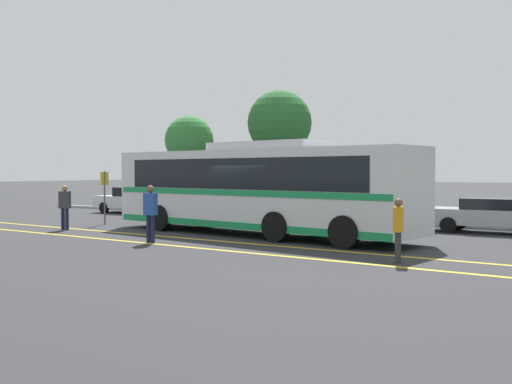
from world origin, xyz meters
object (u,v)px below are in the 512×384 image
(parked_car_1, at_px, (208,205))
(tree_1, at_px, (280,123))
(parked_car_3, at_px, (494,215))
(tree_2, at_px, (189,141))
(transit_bus, at_px, (256,187))
(bus_stop_sign, at_px, (105,191))
(parked_car_0, at_px, (134,200))
(parked_car_2, at_px, (333,209))
(pedestrian_1, at_px, (65,205))
(pedestrian_2, at_px, (398,226))
(pedestrian_0, at_px, (150,210))

(parked_car_1, xyz_separation_m, tree_1, (0.54, 5.70, 4.38))
(parked_car_3, height_order, tree_2, tree_2)
(transit_bus, height_order, tree_2, tree_2)
(parked_car_3, xyz_separation_m, bus_stop_sign, (-14.79, -5.67, 0.79))
(parked_car_0, distance_m, parked_car_1, 5.52)
(parked_car_2, height_order, tree_2, tree_2)
(transit_bus, xyz_separation_m, parked_car_3, (6.91, 5.52, -1.06))
(parked_car_0, xyz_separation_m, pedestrian_1, (4.64, -8.14, 0.28))
(parked_car_0, distance_m, parked_car_3, 18.81)
(parked_car_0, distance_m, tree_2, 5.87)
(parked_car_1, height_order, parked_car_3, parked_car_3)
(bus_stop_sign, bearing_deg, parked_car_2, -50.86)
(parked_car_1, relative_size, tree_2, 0.81)
(transit_bus, relative_size, parked_car_3, 2.67)
(parked_car_2, xyz_separation_m, tree_2, (-12.38, 4.91, 3.50))
(pedestrian_1, height_order, pedestrian_2, pedestrian_1)
(tree_2, bearing_deg, parked_car_1, -42.13)
(pedestrian_2, height_order, tree_2, tree_2)
(parked_car_2, bearing_deg, pedestrian_2, 31.71)
(pedestrian_1, relative_size, pedestrian_2, 1.07)
(pedestrian_1, xyz_separation_m, bus_stop_sign, (-0.61, 2.55, 0.47))
(tree_2, bearing_deg, pedestrian_0, -53.13)
(transit_bus, distance_m, parked_car_2, 5.39)
(parked_car_2, height_order, pedestrian_0, pedestrian_0)
(parked_car_2, bearing_deg, transit_bus, -8.38)
(transit_bus, height_order, parked_car_2, transit_bus)
(parked_car_1, xyz_separation_m, tree_2, (-5.60, 5.07, 3.54))
(transit_bus, height_order, pedestrian_0, transit_bus)
(parked_car_1, height_order, pedestrian_0, pedestrian_0)
(parked_car_1, relative_size, parked_car_2, 1.01)
(pedestrian_1, height_order, bus_stop_sign, bus_stop_sign)
(transit_bus, distance_m, bus_stop_sign, 7.88)
(pedestrian_0, distance_m, bus_stop_sign, 7.44)
(pedestrian_0, relative_size, tree_2, 0.33)
(parked_car_1, xyz_separation_m, parked_car_3, (13.31, 0.41, 0.03))
(transit_bus, bearing_deg, tree_2, 55.57)
(pedestrian_1, bearing_deg, pedestrian_0, -36.44)
(parked_car_0, bearing_deg, parked_car_3, -91.73)
(pedestrian_0, bearing_deg, parked_car_1, -67.14)
(parked_car_0, height_order, parked_car_1, parked_car_0)
(transit_bus, height_order, pedestrian_2, transit_bus)
(parked_car_0, xyz_separation_m, tree_1, (6.05, 5.37, 4.30))
(pedestrian_1, height_order, tree_2, tree_2)
(parked_car_2, relative_size, pedestrian_2, 2.80)
(parked_car_3, height_order, tree_1, tree_1)
(parked_car_2, xyz_separation_m, parked_car_3, (6.53, 0.25, -0.00))
(parked_car_1, relative_size, tree_1, 0.67)
(parked_car_2, distance_m, tree_2, 13.77)
(transit_bus, xyz_separation_m, bus_stop_sign, (-7.88, -0.15, -0.28))
(tree_1, bearing_deg, pedestrian_1, -95.96)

